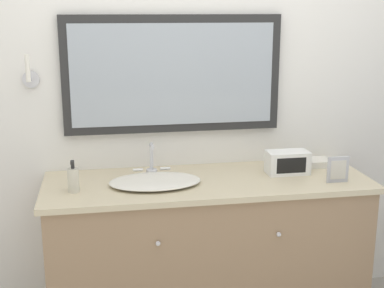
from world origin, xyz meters
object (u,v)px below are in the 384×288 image
Objects in this scene: sink_basin at (155,181)px; soap_bottle at (73,179)px; picture_frame at (338,170)px; appliance_box at (288,162)px.

soap_bottle is at bearing -172.87° from sink_basin.
sink_basin is at bearing 171.80° from picture_frame.
soap_bottle is 0.71× the size of appliance_box.
appliance_box is (1.15, 0.11, -0.00)m from soap_bottle.
sink_basin reaches higher than soap_bottle.
picture_frame is (1.35, -0.08, 0.00)m from soap_bottle.
sink_basin is 2.90× the size of soap_bottle.
soap_bottle is at bearing 176.42° from picture_frame.
sink_basin is 2.07× the size of appliance_box.
soap_bottle is (-0.41, -0.05, 0.05)m from sink_basin.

